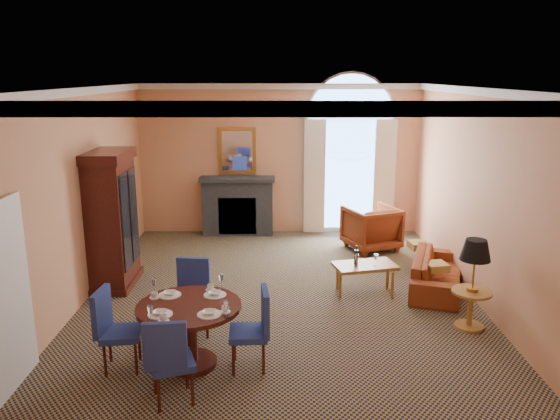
{
  "coord_description": "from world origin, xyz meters",
  "views": [
    {
      "loc": [
        -0.03,
        -7.87,
        3.4
      ],
      "look_at": [
        0.0,
        0.5,
        1.3
      ],
      "focal_mm": 35.0,
      "sensor_mm": 36.0,
      "label": 1
    }
  ],
  "objects_px": {
    "dining_table": "(189,321)",
    "coffee_table": "(365,267)",
    "armchair": "(371,228)",
    "armoire": "(112,222)",
    "sofa": "(437,272)",
    "side_table": "(474,272)"
  },
  "relations": [
    {
      "from": "dining_table",
      "to": "coffee_table",
      "type": "height_order",
      "value": "dining_table"
    },
    {
      "from": "armchair",
      "to": "coffee_table",
      "type": "relative_size",
      "value": 0.9
    },
    {
      "from": "armoire",
      "to": "sofa",
      "type": "relative_size",
      "value": 1.18
    },
    {
      "from": "side_table",
      "to": "sofa",
      "type": "bearing_deg",
      "value": 92.01
    },
    {
      "from": "coffee_table",
      "to": "armchair",
      "type": "bearing_deg",
      "value": 64.8
    },
    {
      "from": "coffee_table",
      "to": "side_table",
      "type": "height_order",
      "value": "side_table"
    },
    {
      "from": "dining_table",
      "to": "armchair",
      "type": "bearing_deg",
      "value": 57.05
    },
    {
      "from": "sofa",
      "to": "side_table",
      "type": "bearing_deg",
      "value": -159.51
    },
    {
      "from": "sofa",
      "to": "armchair",
      "type": "distance_m",
      "value": 2.19
    },
    {
      "from": "side_table",
      "to": "armchair",
      "type": "bearing_deg",
      "value": 102.74
    },
    {
      "from": "coffee_table",
      "to": "dining_table",
      "type": "bearing_deg",
      "value": -151.0
    },
    {
      "from": "armchair",
      "to": "coffee_table",
      "type": "height_order",
      "value": "armchair"
    },
    {
      "from": "sofa",
      "to": "coffee_table",
      "type": "height_order",
      "value": "coffee_table"
    },
    {
      "from": "sofa",
      "to": "dining_table",
      "type": "bearing_deg",
      "value": 142.03
    },
    {
      "from": "dining_table",
      "to": "armoire",
      "type": "bearing_deg",
      "value": 122.27
    },
    {
      "from": "armoire",
      "to": "dining_table",
      "type": "xyz_separation_m",
      "value": [
        1.64,
        -2.6,
        -0.5
      ]
    },
    {
      "from": "side_table",
      "to": "armoire",
      "type": "bearing_deg",
      "value": 163.03
    },
    {
      "from": "dining_table",
      "to": "coffee_table",
      "type": "relative_size",
      "value": 1.17
    },
    {
      "from": "sofa",
      "to": "side_table",
      "type": "height_order",
      "value": "side_table"
    },
    {
      "from": "dining_table",
      "to": "armchair",
      "type": "xyz_separation_m",
      "value": [
        2.89,
        4.46,
        -0.14
      ]
    },
    {
      "from": "armoire",
      "to": "side_table",
      "type": "height_order",
      "value": "armoire"
    },
    {
      "from": "armchair",
      "to": "side_table",
      "type": "xyz_separation_m",
      "value": [
        0.79,
        -3.48,
        0.38
      ]
    }
  ]
}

